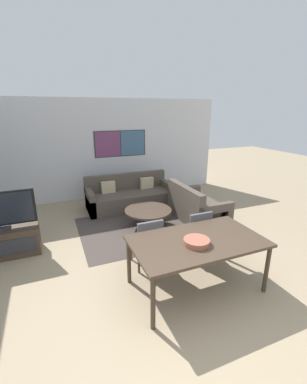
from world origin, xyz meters
name	(u,v)px	position (x,y,z in m)	size (l,w,h in m)	color
ground_plane	(193,321)	(0.00, 0.00, 0.00)	(24.00, 24.00, 0.00)	#9E896B
wall_back	(102,149)	(0.02, 5.19, 1.40)	(7.23, 0.09, 2.80)	silver
area_rug	(148,227)	(0.46, 2.70, 0.00)	(2.96, 2.13, 0.01)	#473D38
tv_console	(1,243)	(-2.37, 2.59, 0.25)	(1.26, 0.49, 0.51)	#423326
sofa_main	(129,196)	(0.46, 4.08, 0.28)	(2.24, 0.89, 0.85)	#51473D
sofa_side	(195,208)	(1.63, 2.67, 0.28)	(0.89, 1.49, 0.85)	#51473D
coffee_table	(148,214)	(0.46, 2.70, 0.31)	(1.03, 1.03, 0.41)	#423326
dining_table	(197,244)	(0.36, 0.55, 0.71)	(1.84, 1.06, 0.77)	#423326
dining_chair_left	(148,239)	(-0.09, 1.31, 0.49)	(0.46, 0.46, 0.86)	#4C4C51
dining_chair_centre	(196,230)	(0.82, 1.30, 0.49)	(0.46, 0.46, 0.86)	#4C4C51
fruit_bowl	(197,241)	(0.29, 0.45, 0.81)	(0.36, 0.36, 0.07)	#995642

